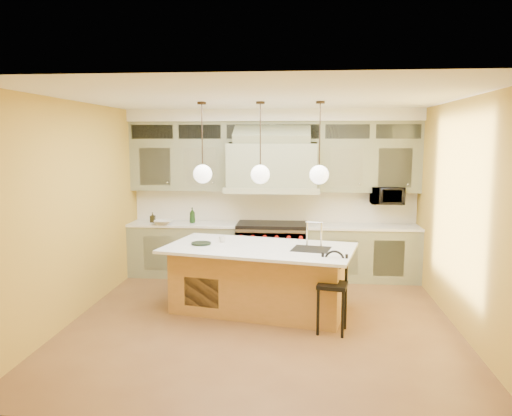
# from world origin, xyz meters

# --- Properties ---
(floor) EXTENTS (5.00, 5.00, 0.00)m
(floor) POSITION_xyz_m (0.00, 0.00, 0.00)
(floor) COLOR brown
(floor) RESTS_ON ground
(ceiling) EXTENTS (5.00, 5.00, 0.00)m
(ceiling) POSITION_xyz_m (0.00, 0.00, 2.90)
(ceiling) COLOR white
(ceiling) RESTS_ON wall_back
(wall_back) EXTENTS (5.00, 0.00, 5.00)m
(wall_back) POSITION_xyz_m (0.00, 2.50, 1.45)
(wall_back) COLOR gold
(wall_back) RESTS_ON ground
(wall_front) EXTENTS (5.00, 0.00, 5.00)m
(wall_front) POSITION_xyz_m (0.00, -2.50, 1.45)
(wall_front) COLOR gold
(wall_front) RESTS_ON ground
(wall_left) EXTENTS (0.00, 5.00, 5.00)m
(wall_left) POSITION_xyz_m (-2.50, 0.00, 1.45)
(wall_left) COLOR gold
(wall_left) RESTS_ON ground
(wall_right) EXTENTS (0.00, 5.00, 5.00)m
(wall_right) POSITION_xyz_m (2.50, 0.00, 1.45)
(wall_right) COLOR gold
(wall_right) RESTS_ON ground
(back_cabinetry) EXTENTS (5.00, 0.77, 2.90)m
(back_cabinetry) POSITION_xyz_m (0.00, 2.23, 1.43)
(back_cabinetry) COLOR #7A7B5B
(back_cabinetry) RESTS_ON floor
(range) EXTENTS (1.20, 0.74, 0.96)m
(range) POSITION_xyz_m (0.00, 2.14, 0.49)
(range) COLOR silver
(range) RESTS_ON floor
(kitchen_island) EXTENTS (2.79, 1.85, 1.35)m
(kitchen_island) POSITION_xyz_m (-0.06, 0.45, 0.47)
(kitchen_island) COLOR olive
(kitchen_island) RESTS_ON floor
(counter_stool) EXTENTS (0.41, 0.41, 1.01)m
(counter_stool) POSITION_xyz_m (0.91, -0.27, 0.57)
(counter_stool) COLOR black
(counter_stool) RESTS_ON floor
(microwave) EXTENTS (0.54, 0.37, 0.30)m
(microwave) POSITION_xyz_m (1.95, 2.25, 1.45)
(microwave) COLOR black
(microwave) RESTS_ON back_cabinetry
(oil_bottle_a) EXTENTS (0.12, 0.12, 0.27)m
(oil_bottle_a) POSITION_xyz_m (-1.40, 2.15, 1.08)
(oil_bottle_a) COLOR black
(oil_bottle_a) RESTS_ON back_cabinetry
(oil_bottle_b) EXTENTS (0.09, 0.09, 0.18)m
(oil_bottle_b) POSITION_xyz_m (-2.12, 2.15, 1.03)
(oil_bottle_b) COLOR black
(oil_bottle_b) RESTS_ON back_cabinetry
(fruit_bowl) EXTENTS (0.32, 0.32, 0.08)m
(fruit_bowl) POSITION_xyz_m (-1.86, 1.92, 0.98)
(fruit_bowl) COLOR silver
(fruit_bowl) RESTS_ON back_cabinetry
(cup) EXTENTS (0.11, 0.11, 0.09)m
(cup) POSITION_xyz_m (-0.63, 0.65, 0.97)
(cup) COLOR beige
(cup) RESTS_ON kitchen_island
(pendant_left) EXTENTS (0.26, 0.26, 1.11)m
(pendant_left) POSITION_xyz_m (-0.86, 0.45, 1.95)
(pendant_left) COLOR #2D2319
(pendant_left) RESTS_ON ceiling
(pendant_center) EXTENTS (0.26, 0.26, 1.11)m
(pendant_center) POSITION_xyz_m (-0.06, 0.45, 1.95)
(pendant_center) COLOR #2D2319
(pendant_center) RESTS_ON ceiling
(pendant_right) EXTENTS (0.26, 0.26, 1.11)m
(pendant_right) POSITION_xyz_m (0.74, 0.45, 1.95)
(pendant_right) COLOR #2D2319
(pendant_right) RESTS_ON ceiling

